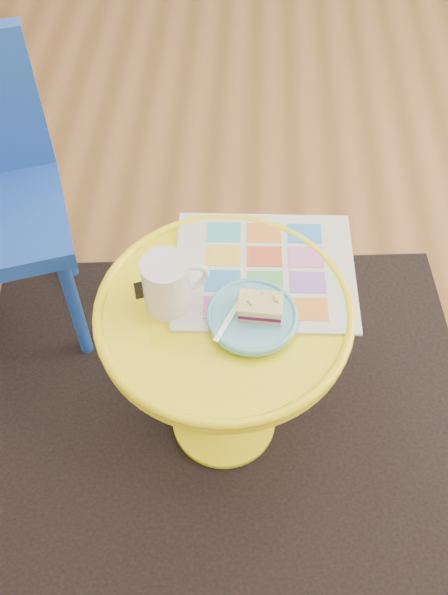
{
  "coord_description": "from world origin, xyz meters",
  "views": [
    {
      "loc": [
        -0.16,
        -1.02,
        1.56
      ],
      "look_at": [
        -0.19,
        -0.24,
        0.53
      ],
      "focal_mm": 40.0,
      "sensor_mm": 36.0,
      "label": 1
    }
  ],
  "objects_px": {
    "side_table": "(224,347)",
    "newspaper": "(265,270)",
    "mug": "(168,283)",
    "plate": "(252,317)"
  },
  "relations": [
    {
      "from": "newspaper",
      "to": "mug",
      "type": "distance_m",
      "value": 0.22
    },
    {
      "from": "side_table",
      "to": "plate",
      "type": "relative_size",
      "value": 2.93
    },
    {
      "from": "mug",
      "to": "plate",
      "type": "height_order",
      "value": "mug"
    },
    {
      "from": "side_table",
      "to": "newspaper",
      "type": "height_order",
      "value": "newspaper"
    },
    {
      "from": "newspaper",
      "to": "side_table",
      "type": "bearing_deg",
      "value": -129.15
    },
    {
      "from": "newspaper",
      "to": "plate",
      "type": "relative_size",
      "value": 2.12
    },
    {
      "from": "side_table",
      "to": "newspaper",
      "type": "xyz_separation_m",
      "value": [
        0.08,
        0.1,
        0.14
      ]
    },
    {
      "from": "side_table",
      "to": "mug",
      "type": "relative_size",
      "value": 3.96
    },
    {
      "from": "newspaper",
      "to": "mug",
      "type": "height_order",
      "value": "mug"
    },
    {
      "from": "side_table",
      "to": "plate",
      "type": "xyz_separation_m",
      "value": [
        0.06,
        -0.03,
        0.16
      ]
    }
  ]
}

